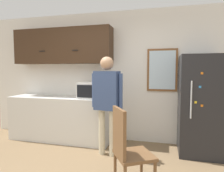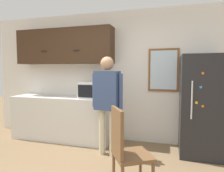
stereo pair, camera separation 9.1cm
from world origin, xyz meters
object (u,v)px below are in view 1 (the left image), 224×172
Objects in this scene: chair at (127,146)px; person at (107,96)px; microwave at (91,90)px; refrigerator at (200,105)px.

person is at bearing -0.89° from chair.
microwave is at bearing 4.73° from chair.
person is at bearing -163.15° from refrigerator.
microwave is at bearing 179.28° from refrigerator.
refrigerator is 1.71× the size of chair.
microwave is at bearing 142.15° from person.
refrigerator reaches higher than microwave.
microwave reaches higher than chair.
chair is (0.51, -0.88, -0.51)m from person.
person reaches higher than chair.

